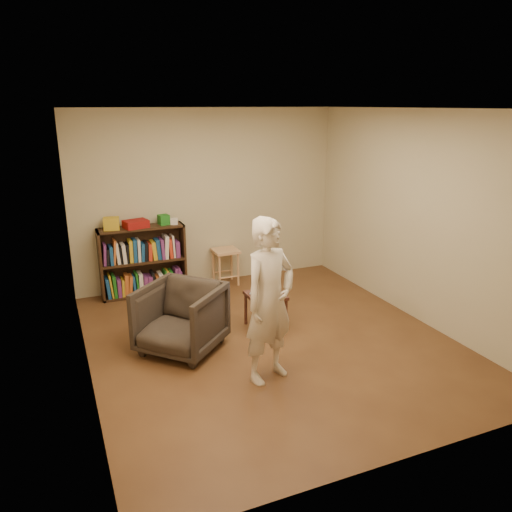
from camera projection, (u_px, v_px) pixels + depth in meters
name	position (u px, v px, depth m)	size (l,w,h in m)	color
floor	(270.00, 341.00, 5.81)	(4.50, 4.50, 0.00)	#4C2C18
ceiling	(272.00, 108.00, 5.05)	(4.50, 4.50, 0.00)	silver
wall_back	(208.00, 198.00, 7.42)	(4.00, 4.00, 0.00)	#BEAF8F
wall_left	(78.00, 253.00, 4.69)	(4.50, 4.50, 0.00)	#BEAF8F
wall_right	(418.00, 217.00, 6.17)	(4.50, 4.50, 0.00)	#BEAF8F
bookshelf	(143.00, 265.00, 7.14)	(1.20, 0.30, 1.00)	black
box_yellow	(111.00, 224.00, 6.78)	(0.21, 0.15, 0.17)	gold
red_cloth	(136.00, 224.00, 6.90)	(0.32, 0.23, 0.11)	maroon
box_green	(164.00, 220.00, 7.08)	(0.14, 0.14, 0.14)	#1D6C1C
box_white	(174.00, 221.00, 7.10)	(0.10, 0.10, 0.08)	silver
stool	(225.00, 256.00, 7.54)	(0.37, 0.37, 0.54)	tan
armchair	(181.00, 318.00, 5.49)	(0.81, 0.84, 0.76)	#302720
side_table	(266.00, 300.00, 6.05)	(0.43, 0.43, 0.44)	#321710
laptop	(266.00, 288.00, 6.09)	(0.42, 0.42, 0.23)	#A9A9AD
person	(269.00, 301.00, 4.81)	(0.60, 0.39, 1.65)	beige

